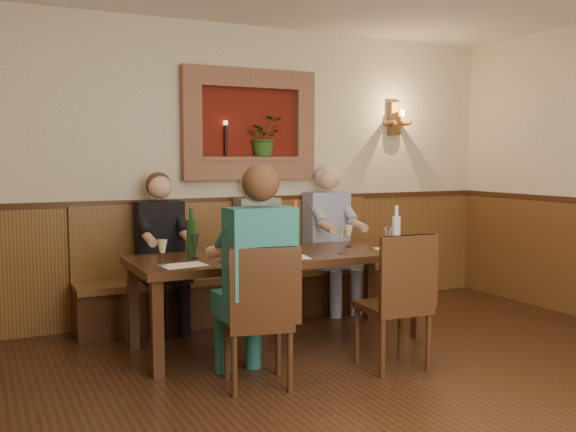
# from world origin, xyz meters

# --- Properties ---
(ground_plane) EXTENTS (6.00, 6.00, 0.00)m
(ground_plane) POSITION_xyz_m (0.00, 0.00, 0.00)
(ground_plane) COLOR black
(ground_plane) RESTS_ON ground
(room_shell) EXTENTS (6.04, 6.04, 2.82)m
(room_shell) POSITION_xyz_m (0.00, 0.00, 1.89)
(room_shell) COLOR #C4B294
(room_shell) RESTS_ON ground
(wainscoting) EXTENTS (6.02, 6.02, 1.15)m
(wainscoting) POSITION_xyz_m (0.00, -0.00, 0.59)
(wainscoting) COLOR #563218
(wainscoting) RESTS_ON ground
(wall_niche) EXTENTS (1.36, 0.30, 1.06)m
(wall_niche) POSITION_xyz_m (0.24, 2.94, 1.81)
(wall_niche) COLOR #5D150D
(wall_niche) RESTS_ON ground
(wall_sconce) EXTENTS (0.25, 0.20, 0.35)m
(wall_sconce) POSITION_xyz_m (1.90, 2.93, 1.94)
(wall_sconce) COLOR #563218
(wall_sconce) RESTS_ON ground
(dining_table) EXTENTS (2.40, 0.90, 0.75)m
(dining_table) POSITION_xyz_m (0.00, 1.85, 0.68)
(dining_table) COLOR #341E0F
(dining_table) RESTS_ON ground
(bench) EXTENTS (3.00, 0.45, 1.11)m
(bench) POSITION_xyz_m (0.00, 2.79, 0.33)
(bench) COLOR #381E0F
(bench) RESTS_ON ground
(chair_near_left) EXTENTS (0.51, 0.51, 0.96)m
(chair_near_left) POSITION_xyz_m (-0.56, 1.01, 0.28)
(chair_near_left) COLOR #341E0F
(chair_near_left) RESTS_ON ground
(chair_near_right) EXTENTS (0.47, 0.47, 0.99)m
(chair_near_right) POSITION_xyz_m (0.48, 0.93, 0.29)
(chair_near_right) COLOR #341E0F
(chair_near_right) RESTS_ON ground
(person_bench_left) EXTENTS (0.41, 0.50, 1.40)m
(person_bench_left) POSITION_xyz_m (-0.75, 2.69, 0.58)
(person_bench_left) COLOR black
(person_bench_left) RESTS_ON ground
(person_bench_mid) EXTENTS (0.41, 0.51, 1.41)m
(person_bench_mid) POSITION_xyz_m (0.20, 2.69, 0.58)
(person_bench_mid) COLOR #4F4B48
(person_bench_mid) RESTS_ON ground
(person_bench_right) EXTENTS (0.44, 0.53, 1.46)m
(person_bench_right) POSITION_xyz_m (0.97, 2.69, 0.61)
(person_bench_right) COLOR navy
(person_bench_right) RESTS_ON ground
(person_chair_front) EXTENTS (0.45, 0.55, 1.49)m
(person_chair_front) POSITION_xyz_m (-0.56, 1.07, 0.62)
(person_chair_front) COLOR navy
(person_chair_front) RESTS_ON ground
(spittoon_bucket) EXTENTS (0.26, 0.26, 0.25)m
(spittoon_bucket) POSITION_xyz_m (-0.23, 1.74, 0.88)
(spittoon_bucket) COLOR red
(spittoon_bucket) RESTS_ON dining_table
(wine_bottle_green_a) EXTENTS (0.10, 0.10, 0.43)m
(wine_bottle_green_a) POSITION_xyz_m (0.17, 1.91, 0.93)
(wine_bottle_green_a) COLOR #19471E
(wine_bottle_green_a) RESTS_ON dining_table
(wine_bottle_green_b) EXTENTS (0.08, 0.08, 0.39)m
(wine_bottle_green_b) POSITION_xyz_m (-0.71, 1.96, 0.91)
(wine_bottle_green_b) COLOR #19471E
(wine_bottle_green_b) RESTS_ON dining_table
(water_bottle) EXTENTS (0.08, 0.08, 0.38)m
(water_bottle) POSITION_xyz_m (0.95, 1.56, 0.91)
(water_bottle) COLOR silver
(water_bottle) RESTS_ON dining_table
(tasting_sheet_a) EXTENTS (0.34, 0.25, 0.00)m
(tasting_sheet_a) POSITION_xyz_m (-0.88, 1.63, 0.75)
(tasting_sheet_a) COLOR white
(tasting_sheet_a) RESTS_ON dining_table
(tasting_sheet_b) EXTENTS (0.33, 0.26, 0.00)m
(tasting_sheet_b) POSITION_xyz_m (-0.02, 1.62, 0.75)
(tasting_sheet_b) COLOR white
(tasting_sheet_b) RESTS_ON dining_table
(tasting_sheet_c) EXTENTS (0.32, 0.27, 0.00)m
(tasting_sheet_c) POSITION_xyz_m (0.98, 1.65, 0.75)
(tasting_sheet_c) COLOR white
(tasting_sheet_c) RESTS_ON dining_table
(tasting_sheet_d) EXTENTS (0.33, 0.26, 0.00)m
(tasting_sheet_d) POSITION_xyz_m (-0.32, 1.57, 0.75)
(tasting_sheet_d) COLOR white
(tasting_sheet_d) RESTS_ON dining_table
(wine_glass_0) EXTENTS (0.08, 0.08, 0.19)m
(wine_glass_0) POSITION_xyz_m (-0.03, 1.65, 0.85)
(wine_glass_0) COLOR #E2D487
(wine_glass_0) RESTS_ON dining_table
(wine_glass_1) EXTENTS (0.08, 0.08, 0.19)m
(wine_glass_1) POSITION_xyz_m (0.71, 1.94, 0.85)
(wine_glass_1) COLOR #E2D487
(wine_glass_1) RESTS_ON dining_table
(wine_glass_2) EXTENTS (0.08, 0.08, 0.19)m
(wine_glass_2) POSITION_xyz_m (-0.25, 1.56, 0.85)
(wine_glass_2) COLOR #E2D487
(wine_glass_2) RESTS_ON dining_table
(wine_glass_3) EXTENTS (0.08, 0.08, 0.19)m
(wine_glass_3) POSITION_xyz_m (0.20, 1.99, 0.85)
(wine_glass_3) COLOR #E2D487
(wine_glass_3) RESTS_ON dining_table
(wine_glass_4) EXTENTS (0.08, 0.08, 0.19)m
(wine_glass_4) POSITION_xyz_m (-0.57, 1.63, 0.85)
(wine_glass_4) COLOR #E2D487
(wine_glass_4) RESTS_ON dining_table
(wine_glass_5) EXTENTS (0.08, 0.08, 0.19)m
(wine_glass_5) POSITION_xyz_m (0.46, 1.64, 0.85)
(wine_glass_5) COLOR white
(wine_glass_5) RESTS_ON dining_table
(wine_glass_6) EXTENTS (0.08, 0.08, 0.19)m
(wine_glass_6) POSITION_xyz_m (-0.25, 1.98, 0.85)
(wine_glass_6) COLOR white
(wine_glass_6) RESTS_ON dining_table
(wine_glass_7) EXTENTS (0.08, 0.08, 0.19)m
(wine_glass_7) POSITION_xyz_m (0.95, 1.68, 0.85)
(wine_glass_7) COLOR white
(wine_glass_7) RESTS_ON dining_table
(wine_glass_8) EXTENTS (0.08, 0.08, 0.19)m
(wine_glass_8) POSITION_xyz_m (-1.02, 1.68, 0.85)
(wine_glass_8) COLOR #E2D487
(wine_glass_8) RESTS_ON dining_table
(wine_glass_9) EXTENTS (0.08, 0.08, 0.19)m
(wine_glass_9) POSITION_xyz_m (-0.70, 1.93, 0.85)
(wine_glass_9) COLOR white
(wine_glass_9) RESTS_ON dining_table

